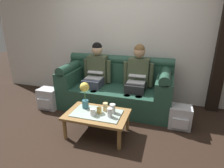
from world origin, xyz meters
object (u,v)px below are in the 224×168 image
Objects in this scene: person_left at (96,72)px; cup_far_right at (105,107)px; cup_near_right at (112,108)px; cup_far_center at (93,112)px; coffee_table at (97,116)px; couch at (116,88)px; flower_vase at (85,93)px; cup_far_left at (99,110)px; backpack_right at (180,117)px; cup_near_left at (110,112)px; person_right at (137,76)px; backpack_left at (48,99)px.

person_left is 1.06m from cup_far_right.
cup_near_right is 0.29m from cup_far_center.
cup_near_right is at bearing 20.37° from coffee_table.
couch reaches higher than flower_vase.
cup_far_left is 0.25× the size of backpack_right.
cup_near_right is 1.01× the size of cup_far_right.
flower_vase is (-0.22, -0.91, 0.24)m from couch.
cup_far_right is (-0.12, 0.14, 0.00)m from cup_near_left.
coffee_table is 7.14× the size of cup_far_right.
cup_far_left is at bearing 164.72° from cup_near_left.
person_left reaches higher than flower_vase.
person_right reaches higher than couch.
flower_vase is (-0.22, 0.09, 0.31)m from coffee_table.
backpack_left is (-0.80, -0.48, -0.46)m from person_left.
cup_near_left is 0.36× the size of backpack_right.
backpack_left is at bearing 156.76° from coffee_table.
person_left is 1.13m from coffee_table.
person_left reaches higher than cup_far_left.
backpack_left is (-1.20, -0.48, -0.18)m from couch.
couch is at bearing 159.86° from backpack_right.
person_left is at bearing 101.46° from flower_vase.
couch is 16.26× the size of cup_near_left.
cup_far_center is at bearing -111.74° from person_right.
cup_far_left is at bearing -0.74° from coffee_table.
cup_near_left is 1.54m from backpack_left.
backpack_left is at bearing -158.07° from couch.
person_left reaches higher than cup_near_left.
person_right is 1.34× the size of coffee_table.
couch is 16.26× the size of cup_far_right.
cup_far_center is (-0.24, -0.16, -0.01)m from cup_near_right.
person_left is 0.81m from person_right.
couch is 1.70× the size of person_left.
person_right is 0.98m from cup_far_right.
person_right is at bearing -0.00° from person_left.
person_right is 1.09m from cup_near_left.
coffee_table is (-0.41, -1.00, -0.35)m from person_right.
couch is at bearing 103.10° from cup_near_right.
cup_far_center is 0.29× the size of backpack_right.
person_right reaches higher than cup_far_center.
person_right reaches higher than cup_near_right.
person_right reaches higher than cup_far_left.
person_right is at bearing -0.41° from couch.
backpack_left is (-1.42, 0.57, -0.23)m from cup_near_left.
backpack_left is 2.39m from backpack_right.
person_left is at bearing 113.96° from cup_far_left.
cup_near_right is at bearing -17.13° from backpack_left.
person_left is 3.08× the size of backpack_left.
cup_far_right is 0.36× the size of backpack_right.
flower_vase is 1.15m from backpack_left.
backpack_left is at bearing 162.87° from cup_near_right.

